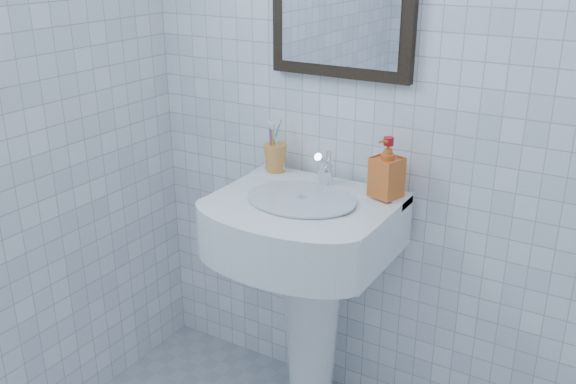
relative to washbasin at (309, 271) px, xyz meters
The scene contains 5 objects.
wall_back 0.76m from the washbasin, 32.89° to the left, with size 2.20×0.02×2.50m, color white.
washbasin is the anchor object (origin of this frame).
faucet 0.35m from the washbasin, 90.00° to the left, with size 0.05×0.11×0.12m.
toothbrush_cup 0.42m from the washbasin, 148.52° to the left, with size 0.08×0.08×0.10m, color #E7933F, non-canonical shape.
soap_dispenser 0.46m from the washbasin, 26.27° to the left, with size 0.09×0.09×0.20m, color #C54E13.
Camera 1 is at (0.61, -0.73, 1.66)m, focal length 40.00 mm.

